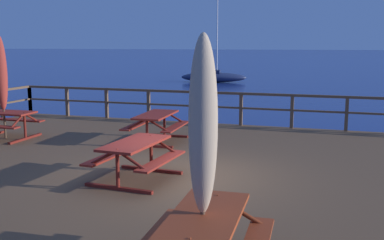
% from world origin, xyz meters
% --- Properties ---
extents(ground_plane, '(600.00, 600.00, 0.00)m').
position_xyz_m(ground_plane, '(0.00, 0.00, 0.00)').
color(ground_plane, navy).
extents(wooden_deck, '(16.69, 12.55, 0.80)m').
position_xyz_m(wooden_deck, '(0.00, 0.00, 0.40)').
color(wooden_deck, brown).
rests_on(wooden_deck, ground).
extents(railing_waterside_far, '(16.49, 0.10, 1.09)m').
position_xyz_m(railing_waterside_far, '(-0.00, 6.13, 1.55)').
color(railing_waterside_far, brown).
rests_on(railing_waterside_far, wooden_deck).
extents(picnic_table_mid_centre, '(1.49, 1.84, 0.78)m').
position_xyz_m(picnic_table_mid_centre, '(-1.68, 2.95, 1.36)').
color(picnic_table_mid_centre, maroon).
rests_on(picnic_table_mid_centre, wooden_deck).
extents(picnic_table_front_left, '(1.49, 1.76, 0.78)m').
position_xyz_m(picnic_table_front_left, '(1.68, -3.76, 1.35)').
color(picnic_table_front_left, '#993819').
rests_on(picnic_table_front_left, wooden_deck).
extents(picnic_table_front_right, '(1.50, 1.80, 0.78)m').
position_xyz_m(picnic_table_front_right, '(-0.69, -0.51, 1.36)').
color(picnic_table_front_right, maroon).
rests_on(picnic_table_front_right, wooden_deck).
extents(picnic_table_back_right, '(1.68, 1.45, 0.78)m').
position_xyz_m(picnic_table_back_right, '(-5.90, 2.03, 1.35)').
color(picnic_table_back_right, maroon).
rests_on(picnic_table_back_right, wooden_deck).
extents(patio_umbrella_tall_back_left, '(0.32, 0.32, 2.76)m').
position_xyz_m(patio_umbrella_tall_back_left, '(1.65, -3.75, 2.56)').
color(patio_umbrella_tall_back_left, '#4C3828').
rests_on(patio_umbrella_tall_back_left, wooden_deck).
extents(patio_umbrella_short_front, '(0.32, 0.32, 2.88)m').
position_xyz_m(patio_umbrella_short_front, '(-5.93, 2.03, 2.63)').
color(patio_umbrella_short_front, '#4C3828').
rests_on(patio_umbrella_short_front, wooden_deck).
extents(sailboat_distant, '(6.18, 2.51, 7.72)m').
position_xyz_m(sailboat_distant, '(-8.04, 32.05, 0.51)').
color(sailboat_distant, navy).
rests_on(sailboat_distant, ground).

